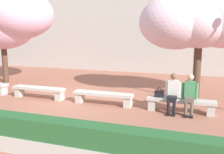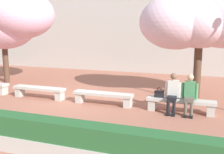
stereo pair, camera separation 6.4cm
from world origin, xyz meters
name	(u,v)px [view 2 (the right image)]	position (x,y,z in m)	size (l,w,h in m)	color
ground_plane	(70,101)	(0.00, 0.00, 0.00)	(100.00, 100.00, 0.00)	#9E604C
building_facade	(135,16)	(0.00, 9.56, 3.60)	(28.00, 4.00, 7.21)	#B7B2A8
stone_bench_near_west	(39,90)	(-1.36, 0.00, 0.31)	(2.20, 0.43, 0.45)	#BCB7AD
stone_bench_center	(103,96)	(1.36, 0.00, 0.31)	(2.20, 0.43, 0.45)	#BCB7AD
stone_bench_near_east	(181,103)	(4.09, 0.00, 0.31)	(2.20, 0.43, 0.45)	#BCB7AD
person_seated_left	(173,91)	(3.82, -0.05, 0.70)	(0.51, 0.68, 1.29)	black
person_seated_right	(190,93)	(4.35, -0.05, 0.70)	(0.51, 0.69, 1.29)	black
handbag	(159,93)	(3.37, 0.01, 0.58)	(0.30, 0.15, 0.34)	black
cherry_tree_main	(198,22)	(4.42, 2.25, 2.97)	(4.64, 2.90, 4.09)	#513828
cherry_tree_secondary	(2,18)	(-4.83, 2.12, 3.23)	(5.22, 3.64, 4.57)	#513828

